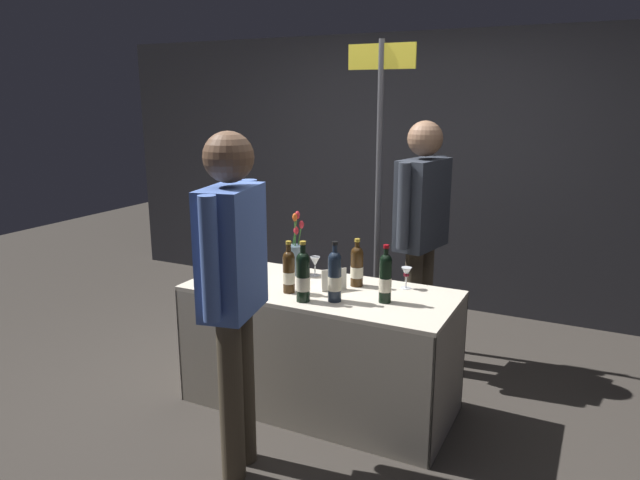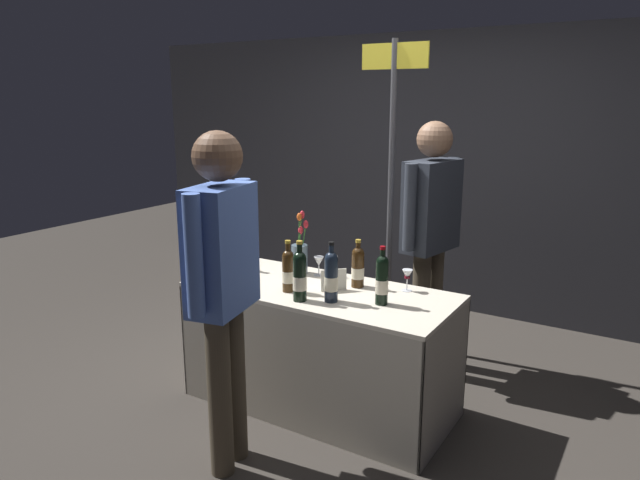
{
  "view_description": "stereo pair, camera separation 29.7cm",
  "coord_description": "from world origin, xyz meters",
  "px_view_note": "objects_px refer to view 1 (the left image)",
  "views": [
    {
      "loc": [
        1.47,
        -2.96,
        1.88
      ],
      "look_at": [
        0.0,
        0.0,
        1.06
      ],
      "focal_mm": 32.69,
      "sensor_mm": 36.0,
      "label": 1
    },
    {
      "loc": [
        1.73,
        -2.81,
        1.88
      ],
      "look_at": [
        0.0,
        0.0,
        1.06
      ],
      "focal_mm": 32.69,
      "sensor_mm": 36.0,
      "label": 2
    }
  ],
  "objects_px": {
    "wine_glass_mid": "(406,273)",
    "booth_signpost": "(379,165)",
    "featured_wine_bottle": "(289,271)",
    "taster_foreground_right": "(233,277)",
    "tasting_table": "(320,326)",
    "wine_glass_near_vendor": "(315,262)",
    "display_bottle_0": "(335,276)",
    "vendor_presenter": "(422,221)",
    "flower_vase": "(295,256)"
  },
  "relations": [
    {
      "from": "vendor_presenter",
      "to": "wine_glass_near_vendor",
      "type": "bearing_deg",
      "value": -28.63
    },
    {
      "from": "tasting_table",
      "to": "wine_glass_mid",
      "type": "distance_m",
      "value": 0.61
    },
    {
      "from": "wine_glass_near_vendor",
      "to": "booth_signpost",
      "type": "height_order",
      "value": "booth_signpost"
    },
    {
      "from": "featured_wine_bottle",
      "to": "taster_foreground_right",
      "type": "distance_m",
      "value": 0.65
    },
    {
      "from": "display_bottle_0",
      "to": "featured_wine_bottle",
      "type": "bearing_deg",
      "value": 176.82
    },
    {
      "from": "featured_wine_bottle",
      "to": "vendor_presenter",
      "type": "distance_m",
      "value": 1.11
    },
    {
      "from": "display_bottle_0",
      "to": "taster_foreground_right",
      "type": "bearing_deg",
      "value": -112.17
    },
    {
      "from": "featured_wine_bottle",
      "to": "wine_glass_near_vendor",
      "type": "xyz_separation_m",
      "value": [
        -0.01,
        0.36,
        -0.04
      ]
    },
    {
      "from": "featured_wine_bottle",
      "to": "display_bottle_0",
      "type": "bearing_deg",
      "value": -3.18
    },
    {
      "from": "wine_glass_mid",
      "to": "booth_signpost",
      "type": "bearing_deg",
      "value": 121.07
    },
    {
      "from": "display_bottle_0",
      "to": "taster_foreground_right",
      "type": "distance_m",
      "value": 0.68
    },
    {
      "from": "tasting_table",
      "to": "display_bottle_0",
      "type": "xyz_separation_m",
      "value": [
        0.17,
        -0.15,
        0.38
      ]
    },
    {
      "from": "tasting_table",
      "to": "booth_signpost",
      "type": "xyz_separation_m",
      "value": [
        -0.05,
        1.08,
        0.86
      ]
    },
    {
      "from": "taster_foreground_right",
      "to": "wine_glass_mid",
      "type": "bearing_deg",
      "value": -39.95
    },
    {
      "from": "vendor_presenter",
      "to": "featured_wine_bottle",
      "type": "bearing_deg",
      "value": -16.07
    },
    {
      "from": "tasting_table",
      "to": "featured_wine_bottle",
      "type": "height_order",
      "value": "featured_wine_bottle"
    },
    {
      "from": "vendor_presenter",
      "to": "taster_foreground_right",
      "type": "bearing_deg",
      "value": -4.73
    },
    {
      "from": "vendor_presenter",
      "to": "display_bottle_0",
      "type": "bearing_deg",
      "value": -0.25
    },
    {
      "from": "display_bottle_0",
      "to": "vendor_presenter",
      "type": "xyz_separation_m",
      "value": [
        0.19,
        1.0,
        0.14
      ]
    },
    {
      "from": "flower_vase",
      "to": "tasting_table",
      "type": "bearing_deg",
      "value": -35.86
    },
    {
      "from": "wine_glass_mid",
      "to": "taster_foreground_right",
      "type": "height_order",
      "value": "taster_foreground_right"
    },
    {
      "from": "tasting_table",
      "to": "taster_foreground_right",
      "type": "relative_size",
      "value": 0.93
    },
    {
      "from": "wine_glass_mid",
      "to": "booth_signpost",
      "type": "relative_size",
      "value": 0.06
    },
    {
      "from": "featured_wine_bottle",
      "to": "vendor_presenter",
      "type": "height_order",
      "value": "vendor_presenter"
    },
    {
      "from": "tasting_table",
      "to": "vendor_presenter",
      "type": "xyz_separation_m",
      "value": [
        0.36,
        0.84,
        0.52
      ]
    },
    {
      "from": "display_bottle_0",
      "to": "wine_glass_near_vendor",
      "type": "distance_m",
      "value": 0.5
    },
    {
      "from": "featured_wine_bottle",
      "to": "booth_signpost",
      "type": "distance_m",
      "value": 1.31
    },
    {
      "from": "wine_glass_near_vendor",
      "to": "wine_glass_mid",
      "type": "distance_m",
      "value": 0.6
    },
    {
      "from": "flower_vase",
      "to": "vendor_presenter",
      "type": "height_order",
      "value": "vendor_presenter"
    },
    {
      "from": "wine_glass_mid",
      "to": "vendor_presenter",
      "type": "bearing_deg",
      "value": 99.13
    },
    {
      "from": "featured_wine_bottle",
      "to": "display_bottle_0",
      "type": "relative_size",
      "value": 0.9
    },
    {
      "from": "vendor_presenter",
      "to": "taster_foreground_right",
      "type": "xyz_separation_m",
      "value": [
        -0.44,
        -1.61,
        -0.0
      ]
    },
    {
      "from": "display_bottle_0",
      "to": "booth_signpost",
      "type": "distance_m",
      "value": 1.34
    },
    {
      "from": "taster_foreground_right",
      "to": "vendor_presenter",
      "type": "bearing_deg",
      "value": -27.08
    },
    {
      "from": "flower_vase",
      "to": "vendor_presenter",
      "type": "bearing_deg",
      "value": 45.49
    },
    {
      "from": "display_bottle_0",
      "to": "wine_glass_mid",
      "type": "height_order",
      "value": "display_bottle_0"
    },
    {
      "from": "wine_glass_mid",
      "to": "vendor_presenter",
      "type": "xyz_separation_m",
      "value": [
        -0.1,
        0.61,
        0.19
      ]
    },
    {
      "from": "featured_wine_bottle",
      "to": "wine_glass_near_vendor",
      "type": "bearing_deg",
      "value": 92.12
    },
    {
      "from": "flower_vase",
      "to": "booth_signpost",
      "type": "height_order",
      "value": "booth_signpost"
    },
    {
      "from": "flower_vase",
      "to": "taster_foreground_right",
      "type": "relative_size",
      "value": 0.24
    },
    {
      "from": "vendor_presenter",
      "to": "booth_signpost",
      "type": "relative_size",
      "value": 0.76
    },
    {
      "from": "featured_wine_bottle",
      "to": "display_bottle_0",
      "type": "xyz_separation_m",
      "value": [
        0.3,
        -0.02,
        0.02
      ]
    },
    {
      "from": "tasting_table",
      "to": "wine_glass_mid",
      "type": "bearing_deg",
      "value": 27.51
    },
    {
      "from": "taster_foreground_right",
      "to": "booth_signpost",
      "type": "height_order",
      "value": "booth_signpost"
    },
    {
      "from": "display_bottle_0",
      "to": "wine_glass_mid",
      "type": "xyz_separation_m",
      "value": [
        0.29,
        0.39,
        -0.05
      ]
    },
    {
      "from": "flower_vase",
      "to": "taster_foreground_right",
      "type": "height_order",
      "value": "taster_foreground_right"
    },
    {
      "from": "featured_wine_bottle",
      "to": "taster_foreground_right",
      "type": "xyz_separation_m",
      "value": [
        0.05,
        -0.63,
        0.15
      ]
    },
    {
      "from": "featured_wine_bottle",
      "to": "wine_glass_near_vendor",
      "type": "distance_m",
      "value": 0.36
    },
    {
      "from": "tasting_table",
      "to": "display_bottle_0",
      "type": "distance_m",
      "value": 0.45
    },
    {
      "from": "wine_glass_mid",
      "to": "display_bottle_0",
      "type": "bearing_deg",
      "value": -126.36
    }
  ]
}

